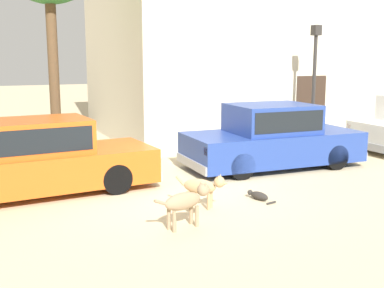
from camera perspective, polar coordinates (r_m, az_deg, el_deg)
ground_plane at (r=9.70m, az=-2.90°, el=-5.71°), size 80.00×80.00×0.00m
parked_sedan_nearest at (r=9.89m, az=-18.04°, el=-1.55°), size 4.81×1.96×1.48m
parked_sedan_second at (r=11.88m, az=9.47°, el=0.87°), size 4.48×2.01×1.55m
apartment_block at (r=19.47m, az=13.59°, el=15.05°), size 15.56×6.63×8.78m
stray_dog_spotted at (r=7.65m, az=-0.58°, el=-6.67°), size 1.10×0.35×0.70m
stray_dog_tan at (r=8.59m, az=1.42°, el=-5.05°), size 0.76×0.75×0.64m
stray_cat at (r=9.24m, az=7.90°, el=-6.09°), size 0.31×0.61×0.16m
street_lamp at (r=14.00m, az=14.30°, el=8.39°), size 0.22×0.22×3.53m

